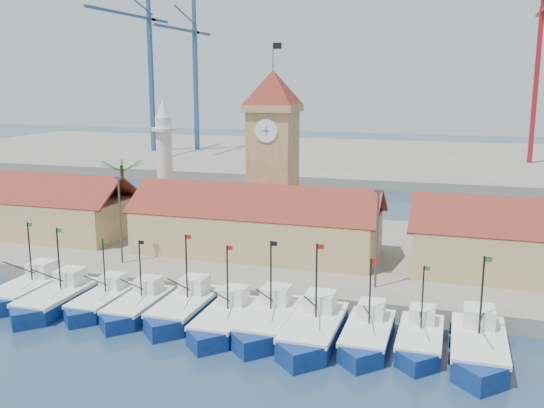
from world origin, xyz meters
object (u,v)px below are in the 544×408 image
(boat_5, at_px, (224,322))
(minaret, at_px, (165,163))
(clock_tower, at_px, (273,151))
(boat_0, at_px, (26,292))

(boat_5, relative_size, minaret, 0.60)
(clock_tower, bearing_deg, minaret, 172.39)
(boat_5, height_order, clock_tower, clock_tower)
(clock_tower, bearing_deg, boat_0, -126.92)
(boat_0, bearing_deg, boat_5, -3.64)
(clock_tower, relative_size, minaret, 1.39)
(boat_5, distance_m, clock_tower, 26.59)
(boat_0, xyz_separation_m, clock_tower, (17.00, 22.63, 11.18))
(boat_0, relative_size, boat_5, 1.03)
(boat_0, distance_m, clock_tower, 30.43)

